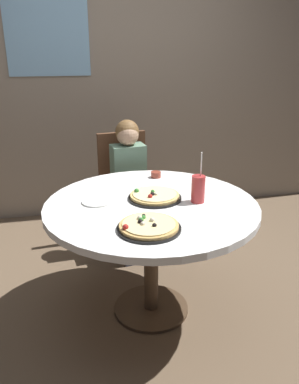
# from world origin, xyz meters

# --- Properties ---
(ground_plane) EXTENTS (8.00, 8.00, 0.00)m
(ground_plane) POSITION_xyz_m (0.00, 0.00, 0.00)
(ground_plane) COLOR brown
(wall_with_window) EXTENTS (5.20, 0.14, 2.90)m
(wall_with_window) POSITION_xyz_m (-0.00, 1.74, 1.45)
(wall_with_window) COLOR gray
(wall_with_window) RESTS_ON ground_plane
(dining_table) EXTENTS (1.25, 1.25, 0.75)m
(dining_table) POSITION_xyz_m (0.00, 0.00, 0.66)
(dining_table) COLOR white
(dining_table) RESTS_ON ground_plane
(chair_wooden) EXTENTS (0.45, 0.45, 0.95)m
(chair_wooden) POSITION_xyz_m (-0.01, 0.96, 0.53)
(chair_wooden) COLOR brown
(chair_wooden) RESTS_ON ground_plane
(diner_child) EXTENTS (0.29, 0.42, 1.08)m
(diner_child) POSITION_xyz_m (0.01, 0.78, 0.48)
(diner_child) COLOR #3F4766
(diner_child) RESTS_ON ground_plane
(pizza_veggie) EXTENTS (0.32, 0.32, 0.05)m
(pizza_veggie) POSITION_xyz_m (0.03, 0.06, 0.77)
(pizza_veggie) COLOR black
(pizza_veggie) RESTS_ON dining_table
(pizza_cheese) EXTENTS (0.33, 0.33, 0.05)m
(pizza_cheese) POSITION_xyz_m (-0.09, -0.33, 0.77)
(pizza_cheese) COLOR black
(pizza_cheese) RESTS_ON dining_table
(soda_cup) EXTENTS (0.08, 0.08, 0.31)m
(soda_cup) POSITION_xyz_m (0.27, -0.04, 0.83)
(soda_cup) COLOR #B73333
(soda_cup) RESTS_ON dining_table
(sauce_bowl) EXTENTS (0.07, 0.07, 0.04)m
(sauce_bowl) POSITION_xyz_m (0.13, 0.45, 0.77)
(sauce_bowl) COLOR brown
(sauce_bowl) RESTS_ON dining_table
(plate_small) EXTENTS (0.18, 0.18, 0.01)m
(plate_small) POSITION_xyz_m (-0.31, 0.08, 0.76)
(plate_small) COLOR white
(plate_small) RESTS_ON dining_table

